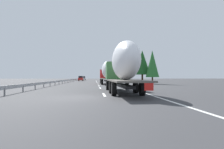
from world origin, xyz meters
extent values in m
plane|color=#38383A|center=(40.00, 0.00, 0.00)|extent=(260.00, 260.00, 0.00)
cube|color=white|center=(2.00, -1.80, 0.00)|extent=(3.20, 0.20, 0.01)
cube|color=white|center=(11.94, -1.80, 0.00)|extent=(3.20, 0.20, 0.01)
cube|color=white|center=(18.17, -1.80, 0.00)|extent=(3.20, 0.20, 0.01)
cube|color=white|center=(27.00, -1.80, 0.00)|extent=(3.20, 0.20, 0.01)
cube|color=white|center=(39.64, -1.80, 0.00)|extent=(3.20, 0.20, 0.01)
cube|color=white|center=(45.13, -1.80, 0.00)|extent=(3.20, 0.20, 0.01)
cube|color=white|center=(52.40, -1.80, 0.00)|extent=(3.20, 0.20, 0.01)
cube|color=white|center=(59.42, -1.80, 0.00)|extent=(3.20, 0.20, 0.01)
cube|color=white|center=(68.38, -1.80, 0.00)|extent=(3.20, 0.20, 0.01)
cube|color=white|center=(78.38, -1.80, 0.00)|extent=(3.20, 0.20, 0.01)
cube|color=white|center=(45.00, -5.50, 0.00)|extent=(110.00, 0.20, 0.01)
cube|color=#B21919|center=(30.52, -3.60, 2.15)|extent=(2.40, 2.50, 1.90)
cube|color=black|center=(31.62, -3.60, 2.65)|extent=(0.08, 2.12, 0.80)
cube|color=#262628|center=(27.33, -3.60, 0.67)|extent=(11.74, 0.70, 0.24)
cube|color=#59544C|center=(24.14, -3.60, 1.14)|extent=(10.37, 2.50, 0.12)
ellipsoid|color=white|center=(24.50, -3.60, 2.85)|extent=(7.67, 2.20, 3.29)
cube|color=red|center=(18.99, -4.29, 0.90)|extent=(0.04, 0.56, 0.56)
cylinder|color=black|center=(30.52, -2.50, 0.52)|extent=(1.04, 0.30, 1.04)
cylinder|color=black|center=(30.52, -4.70, 0.52)|extent=(1.04, 0.30, 1.04)
cylinder|color=black|center=(25.34, -2.50, 0.52)|extent=(1.04, 0.35, 1.04)
cylinder|color=black|center=(25.34, -4.70, 0.52)|extent=(1.04, 0.35, 1.04)
cylinder|color=black|center=(22.94, -2.50, 0.52)|extent=(1.04, 0.35, 1.04)
cylinder|color=black|center=(22.94, -4.70, 0.52)|extent=(1.04, 0.35, 1.04)
cube|color=#387038|center=(8.10, -3.60, 2.15)|extent=(2.40, 2.50, 1.90)
cube|color=black|center=(9.20, -3.60, 2.65)|extent=(0.08, 2.12, 0.80)
cube|color=#262628|center=(5.16, -3.60, 0.67)|extent=(10.81, 0.70, 0.24)
cube|color=#59544C|center=(2.22, -3.60, 1.14)|extent=(9.35, 2.50, 0.12)
ellipsoid|color=white|center=(2.24, -3.60, 2.80)|extent=(6.40, 2.20, 3.20)
cube|color=red|center=(-2.43, -4.29, 0.90)|extent=(0.04, 0.56, 0.56)
cylinder|color=black|center=(8.10, -2.50, 0.52)|extent=(1.04, 0.30, 1.04)
cylinder|color=black|center=(8.10, -4.70, 0.52)|extent=(1.04, 0.30, 1.04)
cylinder|color=black|center=(3.42, -2.50, 0.52)|extent=(1.04, 0.35, 1.04)
cylinder|color=black|center=(3.42, -4.70, 0.52)|extent=(1.04, 0.35, 1.04)
cylinder|color=black|center=(1.02, -2.50, 0.52)|extent=(1.04, 0.35, 1.04)
cylinder|color=black|center=(1.02, -4.70, 0.52)|extent=(1.04, 0.35, 1.04)
cube|color=#ADB2B7|center=(77.14, 3.73, 0.74)|extent=(4.04, 1.75, 0.84)
cube|color=black|center=(76.84, 3.73, 1.47)|extent=(2.22, 1.54, 0.62)
cylinder|color=black|center=(78.40, 4.51, 0.32)|extent=(0.64, 0.22, 0.64)
cylinder|color=black|center=(78.40, 2.96, 0.32)|extent=(0.64, 0.22, 0.64)
cylinder|color=black|center=(75.89, 4.51, 0.32)|extent=(0.64, 0.22, 0.64)
cylinder|color=black|center=(75.89, 2.96, 0.32)|extent=(0.64, 0.22, 0.64)
cube|color=red|center=(61.21, 3.90, 0.74)|extent=(4.65, 1.72, 0.84)
cube|color=black|center=(60.86, 3.90, 1.49)|extent=(2.56, 1.51, 0.67)
cylinder|color=black|center=(62.66, 4.66, 0.32)|extent=(0.64, 0.22, 0.64)
cylinder|color=black|center=(62.66, 3.14, 0.32)|extent=(0.64, 0.22, 0.64)
cylinder|color=black|center=(59.77, 4.66, 0.32)|extent=(0.64, 0.22, 0.64)
cylinder|color=black|center=(59.77, 3.14, 0.32)|extent=(0.64, 0.22, 0.64)
cylinder|color=gray|center=(42.51, -6.70, 1.11)|extent=(0.10, 0.10, 2.22)
cube|color=#2D569E|center=(42.51, -6.70, 2.57)|extent=(0.06, 0.90, 0.70)
cylinder|color=#472D19|center=(75.03, -10.48, 0.76)|extent=(0.26, 0.26, 1.52)
cone|color=#1E5B23|center=(75.03, -10.48, 4.18)|extent=(3.79, 3.79, 5.32)
cylinder|color=#472D19|center=(74.14, -11.12, 0.72)|extent=(0.24, 0.24, 1.44)
cone|color=#286B2D|center=(74.14, -11.12, 3.78)|extent=(3.07, 3.07, 4.68)
cylinder|color=#472D19|center=(25.95, -12.96, 0.70)|extent=(0.31, 0.31, 1.41)
cone|color=#286B2D|center=(25.95, -12.96, 4.18)|extent=(2.74, 2.74, 5.54)
cylinder|color=#472D19|center=(42.16, -10.04, 0.84)|extent=(0.28, 0.28, 1.68)
cone|color=#1E5B23|center=(42.16, -10.04, 4.01)|extent=(3.66, 3.66, 4.66)
cylinder|color=#472D19|center=(28.60, -11.51, 1.00)|extent=(0.39, 0.39, 2.00)
cone|color=#194C1E|center=(28.60, -11.51, 4.63)|extent=(3.53, 3.53, 5.27)
cube|color=#9EA0A5|center=(43.00, 6.00, 0.60)|extent=(94.00, 0.06, 0.32)
cube|color=slate|center=(2.13, 6.00, 0.30)|extent=(0.10, 0.10, 0.60)
cube|color=slate|center=(6.22, 6.00, 0.30)|extent=(0.10, 0.10, 0.60)
cube|color=slate|center=(10.30, 6.00, 0.30)|extent=(0.10, 0.10, 0.60)
cube|color=slate|center=(14.39, 6.00, 0.30)|extent=(0.10, 0.10, 0.60)
cube|color=slate|center=(18.48, 6.00, 0.30)|extent=(0.10, 0.10, 0.60)
cube|color=slate|center=(22.57, 6.00, 0.30)|extent=(0.10, 0.10, 0.60)
cube|color=slate|center=(26.65, 6.00, 0.30)|extent=(0.10, 0.10, 0.60)
cube|color=slate|center=(30.74, 6.00, 0.30)|extent=(0.10, 0.10, 0.60)
cube|color=slate|center=(34.83, 6.00, 0.30)|extent=(0.10, 0.10, 0.60)
cube|color=slate|center=(38.91, 6.00, 0.30)|extent=(0.10, 0.10, 0.60)
cube|color=slate|center=(43.00, 6.00, 0.30)|extent=(0.10, 0.10, 0.60)
cube|color=slate|center=(47.09, 6.00, 0.30)|extent=(0.10, 0.10, 0.60)
cube|color=slate|center=(51.17, 6.00, 0.30)|extent=(0.10, 0.10, 0.60)
cube|color=slate|center=(55.26, 6.00, 0.30)|extent=(0.10, 0.10, 0.60)
cube|color=slate|center=(59.35, 6.00, 0.30)|extent=(0.10, 0.10, 0.60)
cube|color=slate|center=(63.43, 6.00, 0.30)|extent=(0.10, 0.10, 0.60)
cube|color=slate|center=(67.52, 6.00, 0.30)|extent=(0.10, 0.10, 0.60)
cube|color=slate|center=(71.61, 6.00, 0.30)|extent=(0.10, 0.10, 0.60)
cube|color=slate|center=(75.70, 6.00, 0.30)|extent=(0.10, 0.10, 0.60)
cube|color=slate|center=(79.78, 6.00, 0.30)|extent=(0.10, 0.10, 0.60)
cube|color=slate|center=(83.87, 6.00, 0.30)|extent=(0.10, 0.10, 0.60)
cube|color=slate|center=(87.96, 6.00, 0.30)|extent=(0.10, 0.10, 0.60)
camera|label=1|loc=(-14.24, -0.98, 1.44)|focal=32.10mm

